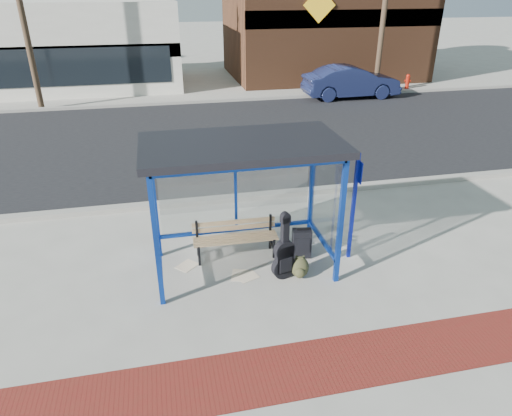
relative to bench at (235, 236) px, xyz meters
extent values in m
plane|color=#B2ADA0|center=(0.08, -0.45, -0.43)|extent=(120.00, 120.00, 0.00)
cube|color=maroon|center=(0.08, -3.05, -0.42)|extent=(60.00, 1.00, 0.01)
cube|color=gray|center=(0.08, 2.45, -0.37)|extent=(60.00, 0.25, 0.12)
cube|color=black|center=(0.08, 7.55, -0.42)|extent=(60.00, 10.00, 0.00)
cube|color=gray|center=(0.08, 12.65, -0.37)|extent=(60.00, 0.25, 0.12)
cube|color=#B2ADA0|center=(0.08, 14.55, -0.42)|extent=(60.00, 4.00, 0.01)
cube|color=navy|center=(-1.42, -1.20, 0.72)|extent=(0.08, 0.08, 2.30)
cube|color=navy|center=(1.58, -1.20, 0.72)|extent=(0.08, 0.08, 2.30)
cube|color=navy|center=(-1.42, 0.30, 0.72)|extent=(0.08, 0.08, 2.30)
cube|color=navy|center=(1.58, 0.30, 0.72)|extent=(0.08, 0.08, 2.30)
cube|color=navy|center=(0.08, 0.30, 1.83)|extent=(3.00, 0.08, 0.08)
cube|color=navy|center=(0.08, -1.20, 1.83)|extent=(3.00, 0.08, 0.08)
cube|color=navy|center=(-1.42, -0.45, 1.83)|extent=(0.08, 1.50, 0.08)
cube|color=navy|center=(1.58, -0.45, 1.83)|extent=(0.08, 1.50, 0.08)
cube|color=navy|center=(0.08, 0.30, -0.03)|extent=(3.00, 0.08, 0.06)
cube|color=navy|center=(-1.42, -0.45, -0.03)|extent=(0.08, 1.50, 0.06)
cube|color=navy|center=(1.58, -0.45, -0.03)|extent=(0.08, 1.50, 0.06)
cube|color=navy|center=(0.08, 0.30, 0.92)|extent=(0.05, 0.05, 1.90)
cube|color=silver|center=(0.08, 0.30, 0.88)|extent=(2.84, 0.01, 1.82)
cube|color=silver|center=(-1.42, -0.45, 0.88)|extent=(0.02, 1.34, 1.82)
cube|color=silver|center=(1.58, -0.45, 0.88)|extent=(0.02, 1.34, 1.82)
cube|color=black|center=(0.08, -0.45, 1.93)|extent=(3.30, 1.80, 0.12)
cube|color=#59331E|center=(8.08, 18.05, 2.77)|extent=(10.00, 7.00, 6.40)
cube|color=black|center=(8.08, 14.60, 2.77)|extent=(10.00, 0.10, 0.80)
cube|color=yellow|center=(6.58, 14.50, 3.37)|extent=(1.56, 0.06, 1.56)
cylinder|color=#4C3826|center=(-2.92, 21.55, 2.07)|extent=(0.36, 0.36, 5.00)
cylinder|color=#4C3826|center=(12.58, 21.55, 2.07)|extent=(0.36, 0.36, 5.00)
cylinder|color=#4C3826|center=(-5.92, 12.95, 3.57)|extent=(0.24, 0.24, 8.00)
cylinder|color=#4C3826|center=(9.08, 12.95, 3.57)|extent=(0.24, 0.24, 8.00)
cube|color=black|center=(-0.71, -0.21, -0.23)|extent=(0.05, 0.05, 0.40)
cube|color=black|center=(-0.70, 0.14, -0.05)|extent=(0.05, 0.05, 0.75)
cube|color=black|center=(-0.71, -0.04, -0.23)|extent=(0.05, 0.36, 0.04)
cube|color=black|center=(0.70, -0.25, -0.23)|extent=(0.05, 0.05, 0.40)
cube|color=black|center=(0.71, 0.10, -0.05)|extent=(0.05, 0.05, 0.75)
cube|color=black|center=(0.71, -0.07, -0.23)|extent=(0.05, 0.36, 0.04)
cube|color=tan|center=(-0.01, -0.20, -0.03)|extent=(1.59, 0.12, 0.03)
cube|color=tan|center=(0.00, -0.10, -0.03)|extent=(1.59, 0.12, 0.03)
cube|color=tan|center=(0.00, -0.01, -0.03)|extent=(1.59, 0.12, 0.03)
cube|color=tan|center=(0.00, 0.09, -0.03)|extent=(1.59, 0.12, 0.03)
cube|color=tan|center=(0.00, 0.13, 0.11)|extent=(1.59, 0.07, 0.09)
cube|color=tan|center=(0.00, 0.13, 0.23)|extent=(1.59, 0.07, 0.09)
cylinder|color=black|center=(0.71, -0.92, -0.20)|extent=(0.46, 0.22, 0.45)
cylinder|color=black|center=(0.71, -0.92, 0.15)|extent=(0.39, 0.21, 0.37)
cube|color=black|center=(0.71, -0.92, -0.03)|extent=(0.34, 0.20, 0.53)
cube|color=black|center=(0.71, -0.92, 0.51)|extent=(0.14, 0.13, 0.53)
cube|color=black|center=(0.71, -0.92, 0.74)|extent=(0.18, 0.14, 0.11)
cube|color=black|center=(1.23, -0.31, -0.14)|extent=(0.39, 0.28, 0.56)
cylinder|color=black|center=(1.10, -0.29, -0.40)|extent=(0.08, 0.21, 0.05)
cylinder|color=black|center=(1.36, -0.33, -0.40)|extent=(0.08, 0.21, 0.05)
cube|color=black|center=(1.23, -0.31, 0.17)|extent=(0.23, 0.08, 0.04)
cube|color=black|center=(1.21, -0.42, -0.12)|extent=(0.28, 0.06, 0.30)
ellipsoid|color=#30301A|center=(1.00, -0.94, -0.23)|extent=(0.37, 0.31, 0.38)
ellipsoid|color=#30301A|center=(0.97, -1.05, -0.29)|extent=(0.21, 0.17, 0.20)
cube|color=#30301A|center=(1.00, -0.92, -0.05)|extent=(0.11, 0.07, 0.03)
cube|color=navy|center=(2.10, -0.52, 0.63)|extent=(0.06, 0.06, 2.10)
cube|color=navy|center=(2.14, -0.52, 1.33)|extent=(0.03, 0.26, 0.39)
cube|color=white|center=(-0.95, -0.19, -0.42)|extent=(0.47, 0.47, 0.01)
cube|color=white|center=(0.09, -0.77, -0.42)|extent=(0.43, 0.39, 0.01)
cube|color=white|center=(-0.04, -0.70, -0.42)|extent=(0.38, 0.44, 0.01)
imported|color=#1B244E|center=(7.48, 12.20, 0.29)|extent=(4.32, 1.51, 1.42)
cylinder|color=#9F190B|center=(11.01, 13.43, -0.14)|extent=(0.19, 0.19, 0.58)
sphere|color=#9F190B|center=(11.01, 13.43, 0.18)|extent=(0.21, 0.21, 0.21)
cylinder|color=#9F190B|center=(11.01, 13.43, -0.04)|extent=(0.32, 0.17, 0.10)
camera|label=1|loc=(-1.21, -7.41, 4.29)|focal=32.00mm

